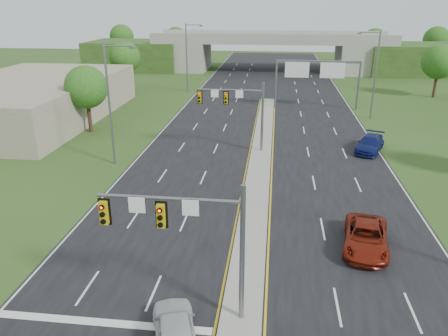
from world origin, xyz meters
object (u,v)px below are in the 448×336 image
Objects in this scene: sign_gantry at (317,71)px; car_far_a at (366,237)px; signal_mast_near at (192,230)px; overpass at (272,54)px; car_white at (175,330)px; car_far_b at (370,144)px; signal_mast_far at (239,105)px.

car_far_a is at bearing -89.47° from sign_gantry.
signal_mast_near is 0.09× the size of overpass.
signal_mast_near is 80.11m from overpass.
car_far_a is (9.77, 9.28, -0.02)m from car_white.
car_white is at bearing -91.91° from overpass.
signal_mast_near reaches higher than car_far_b.
sign_gantry is 2.48× the size of car_white.
sign_gantry is (8.95, 44.99, 0.51)m from signal_mast_near.
overpass is at bearing 87.65° from signal_mast_far.
overpass is (-6.68, 35.08, -1.69)m from sign_gantry.
signal_mast_far reaches higher than car_far_a.
signal_mast_near is 25.00m from signal_mast_far.
car_white is at bearing -93.91° from car_far_b.
car_far_b is (13.13, 26.54, -3.93)m from signal_mast_near.
car_far_b is (13.13, 1.54, -3.93)m from signal_mast_far.
signal_mast_near is 29.87m from car_far_b.
signal_mast_near is 1.50× the size of car_white.
sign_gantry is at bearing 124.40° from car_far_b.
car_far_a is (9.30, 7.37, -3.93)m from signal_mast_near.
car_far_b is at bearing 88.53° from car_far_a.
car_white is at bearing -101.36° from sign_gantry.
car_far_a is at bearing 38.39° from signal_mast_near.
car_far_b is at bearing -77.24° from sign_gantry.
overpass is 14.94× the size of car_far_b.
signal_mast_far is at bearing -151.67° from car_far_b.
signal_mast_far reaches higher than car_white.
car_white reaches higher than car_far_b.
sign_gantry is at bearing 78.75° from signal_mast_near.
sign_gantry reaches higher than car_white.
signal_mast_far is at bearing -92.35° from overpass.
signal_mast_far is (0.00, 25.00, 0.00)m from signal_mast_near.
car_white is (-0.48, -26.92, -3.91)m from signal_mast_far.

